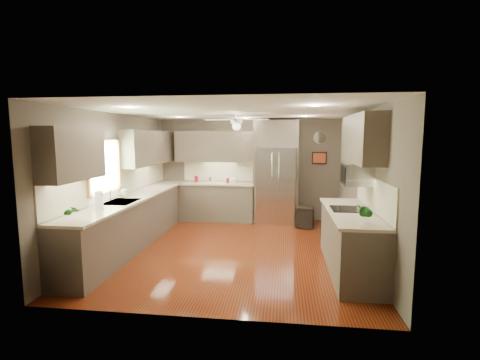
% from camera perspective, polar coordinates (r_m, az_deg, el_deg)
% --- Properties ---
extents(floor, '(5.00, 5.00, 0.00)m').
position_cam_1_polar(floor, '(6.57, -0.91, -11.21)').
color(floor, '#471309').
rests_on(floor, ground).
extents(ceiling, '(5.00, 5.00, 0.00)m').
position_cam_1_polar(ceiling, '(6.25, -0.96, 11.10)').
color(ceiling, white).
rests_on(ceiling, ground).
extents(wall_back, '(4.50, 0.00, 4.50)m').
position_cam_1_polar(wall_back, '(8.76, 1.35, 1.75)').
color(wall_back, brown).
rests_on(wall_back, ground).
extents(wall_front, '(4.50, 0.00, 4.50)m').
position_cam_1_polar(wall_front, '(3.86, -6.13, -5.07)').
color(wall_front, brown).
rests_on(wall_front, ground).
extents(wall_left, '(0.00, 5.00, 5.00)m').
position_cam_1_polar(wall_left, '(6.97, -19.58, -0.02)').
color(wall_left, brown).
rests_on(wall_left, ground).
extents(wall_right, '(0.00, 5.00, 5.00)m').
position_cam_1_polar(wall_right, '(6.38, 19.50, -0.64)').
color(wall_right, brown).
rests_on(wall_right, ground).
extents(canister_a, '(0.11, 0.11, 0.15)m').
position_cam_1_polar(canister_a, '(8.71, -7.18, 0.15)').
color(canister_a, maroon).
rests_on(canister_a, back_run).
extents(canister_b, '(0.10, 0.10, 0.13)m').
position_cam_1_polar(canister_b, '(8.68, -4.86, 0.09)').
color(canister_b, silver).
rests_on(canister_b, back_run).
extents(canister_c, '(0.14, 0.14, 0.19)m').
position_cam_1_polar(canister_c, '(8.65, -4.41, 0.20)').
color(canister_c, beige).
rests_on(canister_c, back_run).
extents(canister_d, '(0.09, 0.09, 0.12)m').
position_cam_1_polar(canister_d, '(8.54, -2.01, -0.07)').
color(canister_d, maroon).
rests_on(canister_d, back_run).
extents(soap_bottle, '(0.10, 0.10, 0.20)m').
position_cam_1_polar(soap_bottle, '(6.89, -18.35, -1.82)').
color(soap_bottle, white).
rests_on(soap_bottle, left_run).
extents(potted_plant_left, '(0.14, 0.10, 0.27)m').
position_cam_1_polar(potted_plant_left, '(5.18, -25.94, -4.60)').
color(potted_plant_left, '#195A1A').
rests_on(potted_plant_left, left_run).
extents(potted_plant_right, '(0.22, 0.20, 0.32)m').
position_cam_1_polar(potted_plant_right, '(4.83, 19.64, -4.81)').
color(potted_plant_right, '#195A1A').
rests_on(potted_plant_right, right_run).
extents(bowl, '(0.25, 0.25, 0.05)m').
position_cam_1_polar(bowl, '(8.51, -1.19, -0.31)').
color(bowl, beige).
rests_on(bowl, back_run).
extents(left_run, '(0.65, 4.70, 1.45)m').
position_cam_1_polar(left_run, '(7.11, -16.64, -6.05)').
color(left_run, '#4A3E36').
rests_on(left_run, ground).
extents(back_run, '(1.85, 0.65, 1.45)m').
position_cam_1_polar(back_run, '(8.68, -3.64, -3.42)').
color(back_run, '#4A3E36').
rests_on(back_run, ground).
extents(uppers, '(4.50, 4.70, 0.95)m').
position_cam_1_polar(uppers, '(7.08, -6.12, 5.50)').
color(uppers, '#4A3E36').
rests_on(uppers, wall_left).
extents(window, '(0.05, 1.12, 0.92)m').
position_cam_1_polar(window, '(6.48, -21.43, 2.07)').
color(window, '#BFF2B2').
rests_on(window, wall_left).
extents(sink, '(0.50, 0.70, 0.32)m').
position_cam_1_polar(sink, '(6.44, -18.91, -3.64)').
color(sink, silver).
rests_on(sink, left_run).
extents(refrigerator, '(1.06, 0.75, 2.45)m').
position_cam_1_polar(refrigerator, '(8.38, 5.88, 1.06)').
color(refrigerator, silver).
rests_on(refrigerator, ground).
extents(right_run, '(0.70, 2.20, 1.45)m').
position_cam_1_polar(right_run, '(5.70, 17.73, -9.32)').
color(right_run, '#4A3E36').
rests_on(right_run, ground).
extents(microwave, '(0.43, 0.55, 0.34)m').
position_cam_1_polar(microwave, '(5.77, 18.59, 0.93)').
color(microwave, silver).
rests_on(microwave, wall_right).
extents(ceiling_fan, '(1.18, 1.18, 0.32)m').
position_cam_1_polar(ceiling_fan, '(6.54, -0.58, 9.45)').
color(ceiling_fan, white).
rests_on(ceiling_fan, ceiling).
extents(recessed_lights, '(2.84, 3.14, 0.01)m').
position_cam_1_polar(recessed_lights, '(6.65, -0.81, 10.80)').
color(recessed_lights, white).
rests_on(recessed_lights, ceiling).
extents(wall_clock, '(0.30, 0.03, 0.30)m').
position_cam_1_polar(wall_clock, '(8.70, 12.97, 6.82)').
color(wall_clock, white).
rests_on(wall_clock, wall_back).
extents(framed_print, '(0.36, 0.03, 0.30)m').
position_cam_1_polar(framed_print, '(8.71, 12.89, 3.53)').
color(framed_print, black).
rests_on(framed_print, wall_back).
extents(stool, '(0.43, 0.43, 0.46)m').
position_cam_1_polar(stool, '(8.14, 10.64, -5.99)').
color(stool, black).
rests_on(stool, ground).
extents(paper_towel, '(0.12, 0.12, 0.31)m').
position_cam_1_polar(paper_towel, '(5.84, -22.13, -3.11)').
color(paper_towel, white).
rests_on(paper_towel, left_run).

